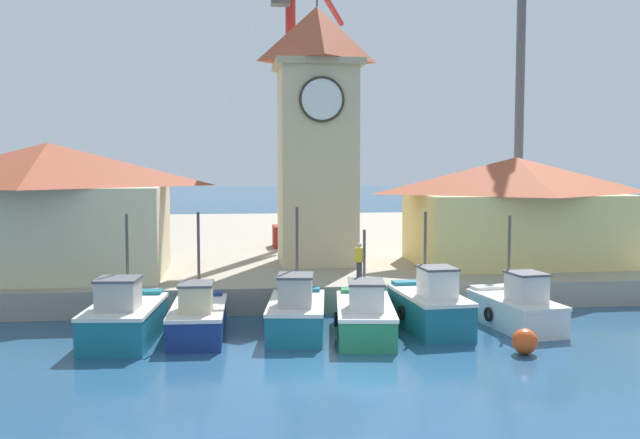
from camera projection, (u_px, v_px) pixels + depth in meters
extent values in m
plane|color=navy|center=(351.00, 378.00, 20.41)|extent=(300.00, 300.00, 0.00)
cube|color=#9E937F|center=(280.00, 243.00, 48.54)|extent=(120.00, 40.00, 1.04)
cube|color=#196B7F|center=(125.00, 325.00, 24.43)|extent=(2.44, 4.56, 1.12)
cube|color=#196B7F|center=(137.00, 294.00, 26.31)|extent=(1.78, 0.76, 0.24)
cube|color=silver|center=(124.00, 306.00, 24.38)|extent=(2.50, 4.62, 0.12)
cube|color=#B2ADA3|center=(118.00, 295.00, 23.58)|extent=(1.34, 1.42, 0.92)
cube|color=#4C4C51|center=(118.00, 279.00, 23.54)|extent=(1.42, 1.51, 0.08)
cylinder|color=#4C4742|center=(127.00, 258.00, 24.81)|extent=(0.10, 0.10, 2.92)
torus|color=black|center=(93.00, 323.00, 24.62)|extent=(0.17, 0.53, 0.52)
cube|color=navy|center=(198.00, 323.00, 25.12)|extent=(1.86, 4.55, 0.93)
cube|color=navy|center=(202.00, 295.00, 27.06)|extent=(1.47, 0.65, 0.24)
cube|color=silver|center=(198.00, 308.00, 25.08)|extent=(1.92, 4.62, 0.12)
cube|color=beige|center=(196.00, 298.00, 24.26)|extent=(1.07, 1.38, 0.84)
cube|color=#4C4C51|center=(196.00, 284.00, 24.22)|extent=(1.15, 1.47, 0.08)
cylinder|color=#4C4742|center=(199.00, 258.00, 25.51)|extent=(0.10, 0.10, 3.12)
torus|color=black|center=(171.00, 322.00, 25.26)|extent=(0.14, 0.52, 0.52)
cube|color=#196B7F|center=(297.00, 319.00, 25.60)|extent=(2.41, 4.69, 1.01)
cube|color=#196B7F|center=(299.00, 291.00, 27.54)|extent=(1.61, 0.80, 0.24)
cube|color=silver|center=(296.00, 303.00, 25.56)|extent=(2.47, 4.76, 0.12)
cube|color=#B2ADA3|center=(295.00, 291.00, 24.73)|extent=(1.26, 1.48, 0.96)
cube|color=#4C4C51|center=(295.00, 276.00, 24.69)|extent=(1.35, 1.57, 0.08)
cylinder|color=#4C4742|center=(297.00, 253.00, 25.98)|extent=(0.10, 0.10, 3.19)
torus|color=black|center=(268.00, 317.00, 25.84)|extent=(0.19, 0.53, 0.52)
cube|color=#237A4C|center=(365.00, 321.00, 25.31)|extent=(2.47, 5.22, 0.96)
cube|color=#237A4C|center=(362.00, 292.00, 27.51)|extent=(1.60, 0.80, 0.24)
cube|color=silver|center=(365.00, 306.00, 25.27)|extent=(2.53, 5.29, 0.12)
cube|color=beige|center=(366.00, 296.00, 24.35)|extent=(1.28, 1.64, 0.85)
cube|color=#4C4C51|center=(366.00, 282.00, 24.31)|extent=(1.37, 1.73, 0.08)
cylinder|color=#4C4742|center=(364.00, 265.00, 25.79)|extent=(0.10, 0.10, 2.46)
torus|color=black|center=(336.00, 319.00, 25.57)|extent=(0.19, 0.53, 0.52)
cube|color=#196B7F|center=(429.00, 313.00, 26.18)|extent=(2.05, 4.45, 1.17)
cube|color=#196B7F|center=(413.00, 284.00, 28.01)|extent=(1.54, 0.70, 0.24)
cube|color=silver|center=(430.00, 295.00, 26.13)|extent=(2.12, 4.52, 0.12)
cube|color=silver|center=(437.00, 283.00, 25.34)|extent=(1.14, 1.37, 0.96)
cube|color=#4C4C51|center=(438.00, 268.00, 25.30)|extent=(1.23, 1.46, 0.08)
cylinder|color=#4C4742|center=(425.00, 251.00, 26.54)|extent=(0.10, 0.10, 2.82)
torus|color=black|center=(401.00, 313.00, 26.21)|extent=(0.15, 0.53, 0.52)
cube|color=silver|center=(515.00, 314.00, 26.49)|extent=(2.26, 4.40, 0.96)
cube|color=silver|center=(491.00, 289.00, 28.24)|extent=(1.54, 0.78, 0.24)
cube|color=silver|center=(515.00, 299.00, 26.45)|extent=(2.32, 4.47, 0.12)
cube|color=beige|center=(527.00, 288.00, 25.69)|extent=(1.19, 1.39, 0.93)
cube|color=#4C4C51|center=(527.00, 273.00, 25.65)|extent=(1.28, 1.48, 0.08)
cylinder|color=#4C4742|center=(509.00, 255.00, 26.84)|extent=(0.10, 0.10, 2.88)
torus|color=black|center=(488.00, 314.00, 26.46)|extent=(0.18, 0.53, 0.52)
cube|color=beige|center=(317.00, 167.00, 35.00)|extent=(3.48, 3.48, 9.11)
cube|color=tan|center=(317.00, 65.00, 34.62)|extent=(3.98, 3.98, 0.30)
pyramid|color=#B25133|center=(317.00, 34.00, 34.51)|extent=(3.98, 3.98, 2.54)
cylinder|color=white|center=(322.00, 99.00, 32.98)|extent=(1.91, 0.12, 1.91)
torus|color=#332D23|center=(322.00, 99.00, 32.94)|extent=(2.03, 0.12, 2.03)
cube|color=beige|center=(50.00, 231.00, 31.47)|extent=(9.46, 6.51, 3.80)
pyramid|color=#A3472D|center=(48.00, 164.00, 31.25)|extent=(9.86, 6.91, 1.81)
cube|color=#E5D17A|center=(515.00, 229.00, 35.23)|extent=(9.39, 6.08, 3.32)
pyramid|color=#B25133|center=(516.00, 175.00, 35.03)|extent=(9.79, 6.48, 1.69)
cube|color=#353539|center=(517.00, 228.00, 47.14)|extent=(2.00, 2.00, 1.20)
cylinder|color=#4C4C51|center=(521.00, 59.00, 46.30)|extent=(0.56, 0.56, 19.87)
cube|color=maroon|center=(291.00, 236.00, 42.11)|extent=(2.00, 2.00, 1.20)
cylinder|color=red|center=(291.00, 93.00, 41.47)|extent=(0.56, 0.56, 14.79)
sphere|color=#E54C19|center=(525.00, 341.00, 22.86)|extent=(0.79, 0.79, 0.79)
cylinder|color=#33333D|center=(359.00, 272.00, 29.69)|extent=(0.22, 0.22, 0.85)
cube|color=gold|center=(359.00, 255.00, 29.63)|extent=(0.34, 0.22, 0.56)
sphere|color=beige|center=(359.00, 245.00, 29.60)|extent=(0.20, 0.20, 0.20)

